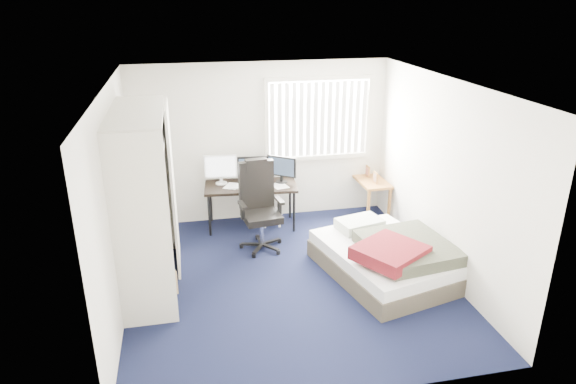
# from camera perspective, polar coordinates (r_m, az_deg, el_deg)

# --- Properties ---
(ground) EXTENTS (4.20, 4.20, 0.00)m
(ground) POSITION_cam_1_polar(r_m,az_deg,el_deg) (6.69, 0.17, -9.75)
(ground) COLOR black
(ground) RESTS_ON ground
(room_shell) EXTENTS (4.20, 4.20, 4.20)m
(room_shell) POSITION_cam_1_polar(r_m,az_deg,el_deg) (6.05, 0.19, 2.59)
(room_shell) COLOR silver
(room_shell) RESTS_ON ground
(window_assembly) EXTENTS (1.72, 0.09, 1.32)m
(window_assembly) POSITION_cam_1_polar(r_m,az_deg,el_deg) (8.14, 3.42, 8.13)
(window_assembly) COLOR white
(window_assembly) RESTS_ON ground
(closet) EXTENTS (0.64, 1.84, 2.22)m
(closet) POSITION_cam_1_polar(r_m,az_deg,el_deg) (6.25, -15.50, 0.88)
(closet) COLOR beige
(closet) RESTS_ON ground
(desk) EXTENTS (1.46, 0.78, 1.15)m
(desk) POSITION_cam_1_polar(r_m,az_deg,el_deg) (7.90, -4.16, 1.11)
(desk) COLOR black
(desk) RESTS_ON ground
(office_chair) EXTENTS (0.67, 0.67, 1.28)m
(office_chair) POSITION_cam_1_polar(r_m,az_deg,el_deg) (7.33, -3.15, -2.54)
(office_chair) COLOR black
(office_chair) RESTS_ON ground
(footstool) EXTENTS (0.34, 0.28, 0.26)m
(footstool) POSITION_cam_1_polar(r_m,az_deg,el_deg) (8.09, -1.83, -2.40)
(footstool) COLOR white
(footstool) RESTS_ON ground
(nightstand) EXTENTS (0.46, 0.89, 0.78)m
(nightstand) POSITION_cam_1_polar(r_m,az_deg,el_deg) (8.53, 9.12, 1.01)
(nightstand) COLOR brown
(nightstand) RESTS_ON ground
(bed) EXTENTS (1.73, 2.06, 0.60)m
(bed) POSITION_cam_1_polar(r_m,az_deg,el_deg) (6.80, 11.04, -7.10)
(bed) COLOR #463F32
(bed) RESTS_ON ground
(pine_box) EXTENTS (0.50, 0.44, 0.31)m
(pine_box) POSITION_cam_1_polar(r_m,az_deg,el_deg) (6.55, -14.38, -9.63)
(pine_box) COLOR tan
(pine_box) RESTS_ON ground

